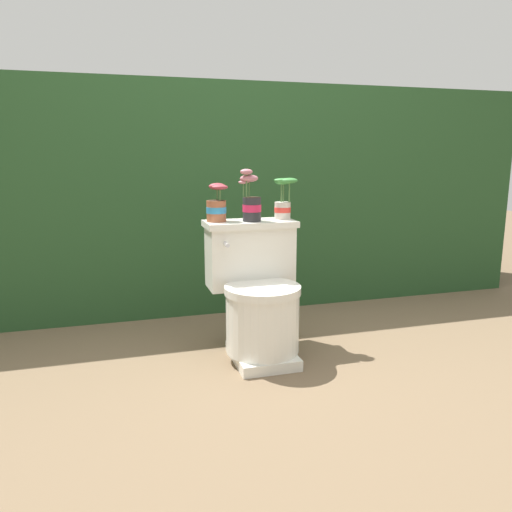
# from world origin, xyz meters

# --- Properties ---
(ground_plane) EXTENTS (12.00, 12.00, 0.00)m
(ground_plane) POSITION_xyz_m (0.00, 0.00, 0.00)
(ground_plane) COLOR brown
(hedge_backdrop) EXTENTS (4.05, 0.88, 1.38)m
(hedge_backdrop) POSITION_xyz_m (0.00, 1.16, 0.69)
(hedge_backdrop) COLOR #234723
(hedge_backdrop) RESTS_ON ground
(toilet) EXTENTS (0.44, 0.50, 0.64)m
(toilet) POSITION_xyz_m (-0.03, 0.05, 0.30)
(toilet) COLOR silver
(toilet) RESTS_ON ground
(potted_plant_left) EXTENTS (0.11, 0.11, 0.18)m
(potted_plant_left) POSITION_xyz_m (-0.19, 0.20, 0.72)
(potted_plant_left) COLOR #9E5638
(potted_plant_left) RESTS_ON toilet
(potted_plant_midleft) EXTENTS (0.11, 0.09, 0.25)m
(potted_plant_midleft) POSITION_xyz_m (-0.02, 0.16, 0.73)
(potted_plant_midleft) COLOR #262628
(potted_plant_midleft) RESTS_ON toilet
(potted_plant_middle) EXTENTS (0.12, 0.10, 0.21)m
(potted_plant_middle) POSITION_xyz_m (0.15, 0.19, 0.74)
(potted_plant_middle) COLOR beige
(potted_plant_middle) RESTS_ON toilet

